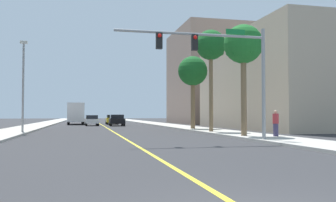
% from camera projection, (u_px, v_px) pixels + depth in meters
% --- Properties ---
extents(ground, '(192.00, 192.00, 0.00)m').
position_uv_depth(ground, '(104.00, 126.00, 46.02)').
color(ground, '#2D2D30').
extents(sidewalk_left, '(3.39, 168.00, 0.15)m').
position_uv_depth(sidewalk_left, '(34.00, 126.00, 44.11)').
color(sidewalk_left, '#B2ADA3').
rests_on(sidewalk_left, ground).
extents(sidewalk_right, '(3.39, 168.00, 0.15)m').
position_uv_depth(sidewalk_right, '(169.00, 125.00, 47.93)').
color(sidewalk_right, '#B2ADA3').
rests_on(sidewalk_right, ground).
extents(lane_marking_center, '(0.16, 144.00, 0.01)m').
position_uv_depth(lane_marking_center, '(104.00, 126.00, 46.02)').
color(lane_marking_center, yellow).
rests_on(lane_marking_center, ground).
extents(building_right_near, '(15.96, 21.69, 10.02)m').
position_uv_depth(building_right_near, '(299.00, 83.00, 39.89)').
color(building_right_near, tan).
rests_on(building_right_near, ground).
extents(building_right_far, '(17.69, 16.07, 15.89)m').
position_uv_depth(building_right_far, '(226.00, 77.00, 62.66)').
color(building_right_far, gray).
rests_on(building_right_far, ground).
extents(traffic_signal_mast, '(8.33, 0.36, 6.12)m').
position_uv_depth(traffic_signal_mast, '(221.00, 58.00, 19.46)').
color(traffic_signal_mast, gray).
rests_on(traffic_signal_mast, sidewalk_right).
extents(street_lamp, '(0.56, 0.28, 7.26)m').
position_uv_depth(street_lamp, '(23.00, 81.00, 28.81)').
color(street_lamp, gray).
rests_on(street_lamp, sidewalk_left).
extents(palm_near, '(2.53, 2.53, 7.21)m').
position_uv_depth(palm_near, '(243.00, 46.00, 23.45)').
color(palm_near, brown).
rests_on(palm_near, sidewalk_right).
extents(palm_mid, '(2.45, 2.45, 8.25)m').
position_uv_depth(palm_mid, '(211.00, 47.00, 29.38)').
color(palm_mid, brown).
rests_on(palm_mid, sidewalk_right).
extents(palm_far, '(2.88, 2.88, 7.06)m').
position_uv_depth(palm_far, '(193.00, 72.00, 35.28)').
color(palm_far, brown).
rests_on(palm_far, sidewalk_right).
extents(car_black, '(1.98, 4.23, 1.49)m').
position_uv_depth(car_black, '(117.00, 120.00, 47.98)').
color(car_black, black).
rests_on(car_black, ground).
extents(car_white, '(1.87, 3.92, 1.42)m').
position_uv_depth(car_white, '(92.00, 120.00, 48.54)').
color(car_white, white).
rests_on(car_white, ground).
extents(car_yellow, '(1.77, 3.95, 1.46)m').
position_uv_depth(car_yellow, '(112.00, 119.00, 55.45)').
color(car_yellow, gold).
rests_on(car_yellow, ground).
extents(delivery_truck, '(2.60, 8.21, 3.21)m').
position_uv_depth(delivery_truck, '(76.00, 113.00, 54.99)').
color(delivery_truck, red).
rests_on(delivery_truck, ground).
extents(pedestrian, '(0.38, 0.38, 1.64)m').
position_uv_depth(pedestrian, '(276.00, 123.00, 22.60)').
color(pedestrian, '#3F3859').
rests_on(pedestrian, sidewalk_right).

